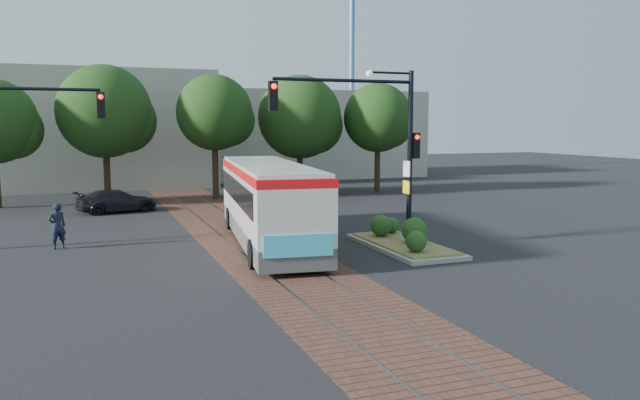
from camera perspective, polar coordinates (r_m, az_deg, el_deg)
The scene contains 11 objects.
ground at distance 21.46m, azimuth -5.06°, elevation -4.82°, with size 120.00×120.00×0.00m, color black.
trackbed at distance 25.27m, azimuth -7.51°, elevation -3.05°, with size 3.60×40.00×0.02m.
tree_row at distance 37.30m, azimuth -10.20°, elevation 7.58°, with size 26.40×5.60×7.67m.
warehouses at distance 49.26m, azimuth -14.82°, elevation 6.08°, with size 40.00×13.00×8.00m.
crane at distance 59.52m, azimuth 2.92°, elevation 13.23°, with size 8.00×0.50×18.00m.
city_bus at distance 22.91m, azimuth -4.76°, elevation 0.10°, with size 3.69×11.22×2.95m.
traffic_island at distance 22.35m, azimuth 7.58°, elevation -3.52°, with size 2.20×5.20×1.13m.
signal_pole_main at distance 21.63m, azimuth 5.38°, elevation 6.36°, with size 5.49×0.46×6.00m.
signal_pole_left at distance 24.40m, azimuth -27.24°, elevation 5.00°, with size 4.99×0.34×6.00m.
officer at distance 23.76m, azimuth -22.89°, elevation -2.20°, with size 0.60×0.39×1.63m, color black.
parked_car at distance 32.66m, azimuth -18.09°, elevation -0.08°, with size 1.59×3.91×1.13m, color black.
Camera 1 is at (-5.62, -20.24, 4.37)m, focal length 35.00 mm.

